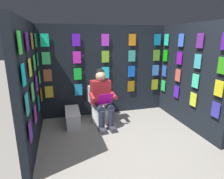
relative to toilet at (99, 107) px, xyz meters
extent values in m
plane|color=gray|center=(-0.23, 1.68, -0.33)|extent=(30.00, 30.00, 0.00)
cube|color=black|center=(-0.23, -0.45, 0.71)|extent=(3.03, 0.10, 2.07)
cube|color=gold|center=(1.05, -0.37, 0.32)|extent=(0.17, 0.01, 0.26)
cube|color=#1B96D7|center=(0.41, -0.37, 0.32)|extent=(0.17, 0.01, 0.26)
cube|color=#34D598|center=(-0.23, -0.37, 0.32)|extent=(0.17, 0.01, 0.26)
cube|color=#95680D|center=(-0.87, -0.37, 0.32)|extent=(0.17, 0.01, 0.26)
cube|color=olive|center=(-1.51, -0.37, 0.32)|extent=(0.17, 0.01, 0.26)
cube|color=#A45039|center=(1.05, -0.37, 0.68)|extent=(0.17, 0.01, 0.26)
cube|color=green|center=(0.41, -0.37, 0.68)|extent=(0.17, 0.01, 0.26)
cube|color=#20D4F1|center=(-0.23, -0.37, 0.68)|extent=(0.17, 0.01, 0.26)
cube|color=blue|center=(-0.87, -0.37, 0.68)|extent=(0.17, 0.01, 0.26)
cube|color=#3D77CB|center=(-1.51, -0.37, 0.68)|extent=(0.17, 0.01, 0.26)
cube|color=#44DB75|center=(1.05, -0.37, 1.05)|extent=(0.17, 0.01, 0.26)
cube|color=#DE26D2|center=(0.41, -0.37, 1.05)|extent=(0.17, 0.01, 0.26)
cube|color=#7FBE2A|center=(-0.23, -0.37, 1.05)|extent=(0.17, 0.01, 0.26)
cube|color=teal|center=(-0.87, -0.37, 1.05)|extent=(0.17, 0.01, 0.26)
cube|color=#5A8C2D|center=(-1.51, -0.37, 1.05)|extent=(0.17, 0.01, 0.26)
cube|color=#14E1A3|center=(1.05, -0.37, 1.42)|extent=(0.17, 0.01, 0.26)
cube|color=#6118E2|center=(0.41, -0.37, 1.42)|extent=(0.17, 0.01, 0.26)
cube|color=#BC34E5|center=(-0.23, -0.37, 1.42)|extent=(0.17, 0.01, 0.26)
cube|color=orange|center=(-0.87, -0.37, 1.42)|extent=(0.17, 0.01, 0.26)
cube|color=#1073B2|center=(-1.51, -0.37, 1.42)|extent=(0.17, 0.01, 0.26)
cube|color=black|center=(-1.74, 0.64, 0.71)|extent=(0.10, 2.08, 2.07)
cube|color=#22D254|center=(-1.66, -0.21, 0.32)|extent=(0.01, 0.17, 0.26)
cube|color=#5220BF|center=(-1.66, 0.35, 0.32)|extent=(0.01, 0.17, 0.26)
cube|color=#D4E934|center=(-1.66, 0.92, 0.32)|extent=(0.01, 0.17, 0.26)
cube|color=#3533A8|center=(-1.66, 1.49, 0.32)|extent=(0.01, 0.17, 0.26)
cube|color=#3458B8|center=(-1.66, -0.21, 0.68)|extent=(0.01, 0.17, 0.26)
cube|color=#E45F4A|center=(-1.66, 0.35, 0.68)|extent=(0.01, 0.17, 0.26)
cube|color=#43EBAF|center=(-1.66, 0.92, 0.68)|extent=(0.01, 0.17, 0.26)
cube|color=yellow|center=(-1.66, 1.49, 0.68)|extent=(0.01, 0.17, 0.26)
cube|color=#10C50B|center=(-1.66, -0.21, 1.05)|extent=(0.01, 0.17, 0.26)
cube|color=purple|center=(-1.66, 0.35, 1.05)|extent=(0.01, 0.17, 0.26)
cube|color=#40B4C7|center=(-1.66, 0.92, 1.05)|extent=(0.01, 0.17, 0.26)
cube|color=green|center=(-1.66, 1.49, 1.05)|extent=(0.01, 0.17, 0.26)
cube|color=#2CE7AC|center=(-1.66, -0.21, 1.42)|extent=(0.01, 0.17, 0.26)
cube|color=#3E70E9|center=(-1.66, 0.35, 1.42)|extent=(0.01, 0.17, 0.26)
cube|color=#66248C|center=(-1.66, 0.92, 1.42)|extent=(0.01, 0.17, 0.26)
cube|color=black|center=(1.28, 0.64, 0.71)|extent=(0.10, 2.08, 2.07)
cube|color=#692AAA|center=(1.20, 1.49, 0.32)|extent=(0.01, 0.17, 0.26)
cube|color=purple|center=(1.20, 0.92, 0.32)|extent=(0.01, 0.17, 0.26)
cube|color=teal|center=(1.20, 0.35, 0.32)|extent=(0.01, 0.17, 0.26)
cube|color=#B4780C|center=(1.20, -0.21, 0.32)|extent=(0.01, 0.17, 0.26)
cube|color=#2FC2C6|center=(1.20, 1.49, 0.68)|extent=(0.01, 0.17, 0.26)
cube|color=#45D779|center=(1.20, 0.92, 0.68)|extent=(0.01, 0.17, 0.26)
cube|color=purple|center=(1.20, 0.35, 0.68)|extent=(0.01, 0.17, 0.26)
cube|color=#31E841|center=(1.20, -0.21, 0.68)|extent=(0.01, 0.17, 0.26)
cube|color=#11D6E0|center=(1.20, 1.49, 1.05)|extent=(0.01, 0.17, 0.26)
cube|color=#EBEB41|center=(1.20, 0.92, 1.05)|extent=(0.01, 0.17, 0.26)
cube|color=#40C751|center=(1.20, 0.35, 1.05)|extent=(0.01, 0.17, 0.26)
cube|color=#0C9364|center=(1.20, -0.21, 1.05)|extent=(0.01, 0.17, 0.26)
cube|color=green|center=(1.20, 1.49, 1.42)|extent=(0.01, 0.17, 0.26)
cube|color=#5E1693|center=(1.20, 0.92, 1.42)|extent=(0.01, 0.17, 0.26)
cube|color=#A47231|center=(1.20, 0.35, 1.42)|extent=(0.01, 0.17, 0.26)
cube|color=#21E458|center=(1.20, -0.21, 1.42)|extent=(0.01, 0.17, 0.26)
cylinder|color=white|center=(-0.01, 0.08, -0.13)|extent=(0.38, 0.38, 0.40)
cylinder|color=white|center=(-0.01, 0.08, 0.09)|extent=(0.41, 0.41, 0.02)
cube|color=white|center=(0.02, -0.18, 0.25)|extent=(0.39, 0.21, 0.36)
cylinder|color=white|center=(0.01, -0.09, 0.25)|extent=(0.39, 0.10, 0.39)
cube|color=maroon|center=(-0.01, 0.11, 0.36)|extent=(0.42, 0.25, 0.52)
sphere|color=tan|center=(-0.01, 0.14, 0.71)|extent=(0.21, 0.21, 0.21)
sphere|color=black|center=(-0.01, 0.11, 0.78)|extent=(0.17, 0.17, 0.17)
cylinder|color=#23283D|center=(-0.12, 0.30, 0.11)|extent=(0.18, 0.41, 0.15)
cylinder|color=#23283D|center=(0.08, 0.31, 0.11)|extent=(0.18, 0.41, 0.15)
cylinder|color=#23283D|center=(-0.14, 0.48, -0.11)|extent=(0.12, 0.12, 0.42)
cylinder|color=#23283D|center=(0.06, 0.49, -0.11)|extent=(0.12, 0.12, 0.42)
cube|color=#33333D|center=(-0.14, 0.54, -0.28)|extent=(0.13, 0.27, 0.09)
cube|color=#33333D|center=(0.06, 0.55, -0.28)|extent=(0.13, 0.27, 0.09)
cylinder|color=maroon|center=(-0.24, 0.27, 0.33)|extent=(0.11, 0.32, 0.13)
cylinder|color=maroon|center=(0.20, 0.30, 0.33)|extent=(0.11, 0.32, 0.13)
cube|color=#C00BA1|center=(-0.03, 0.45, 0.32)|extent=(0.31, 0.15, 0.23)
cube|color=silver|center=(0.59, 0.05, -0.18)|extent=(0.28, 0.66, 0.29)
cube|color=white|center=(0.59, 0.05, -0.02)|extent=(0.30, 0.69, 0.03)
camera|label=1|loc=(0.78, 3.91, 1.48)|focal=30.84mm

